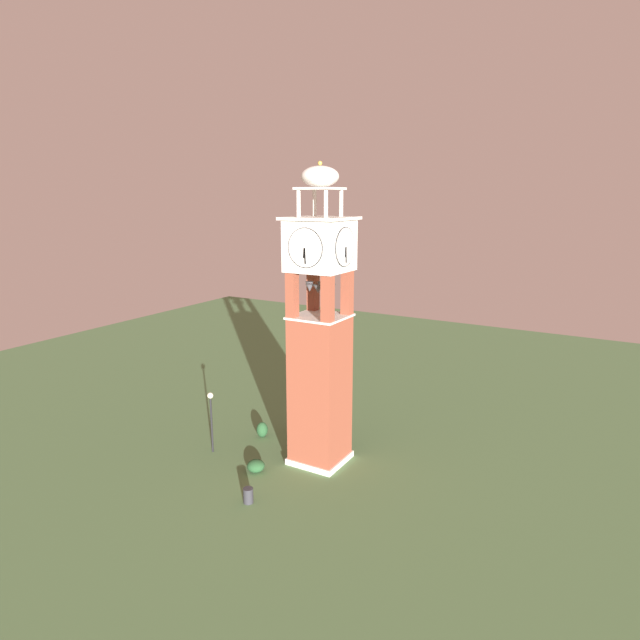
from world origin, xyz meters
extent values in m
plane|color=#517547|center=(0.00, 0.00, 0.00)|extent=(80.00, 80.00, 0.00)
cube|color=brown|center=(0.00, 0.00, 4.37)|extent=(2.80, 2.80, 8.73)
cube|color=silver|center=(0.00, 0.00, 0.17)|extent=(3.00, 3.00, 0.35)
cube|color=black|center=(0.00, -1.42, 1.15)|extent=(1.10, 0.04, 2.20)
cylinder|color=silver|center=(0.00, -1.42, 2.55)|extent=(1.10, 0.04, 1.10)
cube|color=brown|center=(-1.12, -1.12, 10.04)|extent=(0.56, 0.56, 2.62)
cube|color=brown|center=(1.12, -1.12, 10.04)|extent=(0.56, 0.56, 2.62)
cube|color=brown|center=(-1.12, 1.12, 10.04)|extent=(0.56, 0.56, 2.62)
cube|color=brown|center=(1.12, 1.12, 10.04)|extent=(0.56, 0.56, 2.62)
cube|color=silver|center=(0.00, 0.00, 8.79)|extent=(2.96, 2.96, 0.12)
cone|color=#4C4C51|center=(0.62, 0.09, 10.47)|extent=(0.48, 0.48, 0.54)
cone|color=#4C4C51|center=(0.36, 0.52, 10.47)|extent=(0.46, 0.46, 0.42)
cone|color=#4C4C51|center=(-0.22, 0.59, 10.47)|extent=(0.58, 0.58, 0.47)
cone|color=#4C4C51|center=(-0.62, -0.11, 10.47)|extent=(0.57, 0.57, 0.41)
cone|color=#4C4C51|center=(-0.40, -0.49, 10.47)|extent=(0.38, 0.38, 0.52)
cone|color=#4C4C51|center=(0.23, -0.59, 10.47)|extent=(0.58, 0.58, 0.39)
cube|color=silver|center=(0.00, 0.00, 12.75)|extent=(3.04, 3.04, 2.78)
cylinder|color=white|center=(0.00, -1.54, 12.75)|extent=(2.11, 0.05, 2.11)
torus|color=black|center=(0.00, -1.54, 12.75)|extent=(2.13, 0.06, 2.13)
cube|color=black|center=(0.02, -1.60, 12.48)|extent=(0.14, 0.03, 0.53)
cube|color=black|center=(-0.02, -1.60, 12.32)|extent=(0.11, 0.03, 0.85)
cylinder|color=white|center=(0.00, 1.54, 12.75)|extent=(2.11, 0.05, 2.11)
torus|color=black|center=(0.00, 1.54, 12.75)|extent=(2.13, 0.06, 2.13)
cube|color=black|center=(0.02, 1.60, 12.48)|extent=(0.14, 0.03, 0.53)
cube|color=black|center=(-0.02, 1.60, 12.32)|extent=(0.11, 0.03, 0.85)
cylinder|color=white|center=(-1.54, 0.00, 12.75)|extent=(0.05, 2.11, 2.11)
torus|color=black|center=(-1.54, 0.00, 12.75)|extent=(0.06, 2.13, 2.13)
cube|color=black|center=(-1.60, 0.02, 12.48)|extent=(0.03, 0.14, 0.53)
cube|color=black|center=(-1.60, -0.02, 12.32)|extent=(0.03, 0.11, 0.85)
cylinder|color=white|center=(1.54, 0.00, 12.75)|extent=(0.05, 2.11, 2.11)
torus|color=black|center=(1.54, 0.00, 12.75)|extent=(0.06, 2.13, 2.13)
cube|color=black|center=(1.60, 0.02, 12.48)|extent=(0.03, 0.14, 0.53)
cube|color=black|center=(1.60, -0.02, 12.32)|extent=(0.03, 0.11, 0.85)
cube|color=silver|center=(0.00, 0.00, 14.22)|extent=(3.40, 3.40, 0.16)
cylinder|color=silver|center=(-0.84, -0.84, 15.01)|extent=(0.22, 0.22, 1.42)
cylinder|color=silver|center=(0.84, -0.84, 15.01)|extent=(0.22, 0.22, 1.42)
cylinder|color=silver|center=(-0.84, 0.84, 15.01)|extent=(0.22, 0.22, 1.42)
cylinder|color=silver|center=(0.84, 0.84, 15.01)|extent=(0.22, 0.22, 1.42)
cube|color=silver|center=(0.00, 0.00, 15.78)|extent=(2.11, 2.11, 0.12)
ellipsoid|color=silver|center=(0.00, 0.00, 16.40)|extent=(2.03, 2.03, 1.12)
sphere|color=#B79338|center=(0.00, 0.00, 17.08)|extent=(0.24, 0.24, 0.24)
cube|color=brown|center=(2.83, -2.92, 0.45)|extent=(1.02, 1.65, 0.06)
cube|color=brown|center=(3.00, -2.85, 0.73)|extent=(0.66, 1.49, 0.44)
cube|color=#2D2D33|center=(3.11, -3.59, 0.21)|extent=(0.40, 0.23, 0.42)
cube|color=#2D2D33|center=(2.55, -2.26, 0.21)|extent=(0.40, 0.23, 0.42)
cylinder|color=black|center=(6.27, 2.38, 1.74)|extent=(0.12, 0.12, 3.49)
sphere|color=#F9EFCC|center=(6.27, 2.38, 3.67)|extent=(0.36, 0.36, 0.36)
cylinder|color=#2D2D33|center=(0.86, 5.84, 0.40)|extent=(0.52, 0.52, 0.80)
ellipsoid|color=#234C28|center=(1.92, -3.21, 0.40)|extent=(1.17, 1.17, 0.80)
ellipsoid|color=#234C28|center=(2.48, 3.03, 0.35)|extent=(1.02, 1.02, 0.69)
ellipsoid|color=#234C28|center=(4.91, -0.90, 0.50)|extent=(0.74, 0.74, 1.00)
camera|label=1|loc=(-15.05, 25.78, 15.38)|focal=30.61mm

